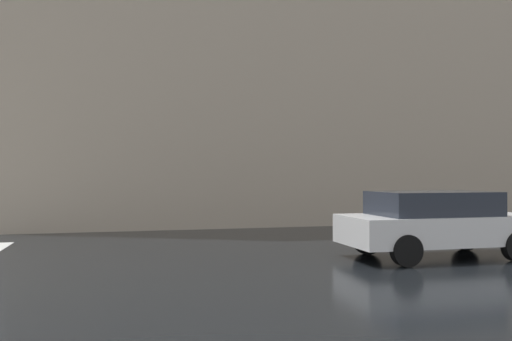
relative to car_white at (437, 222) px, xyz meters
The scene contains 2 objects.
haussmann_block_corner 17.50m from the car_white, 12.55° to the right, with size 15.10×26.60×20.25m.
car_white is the anchor object (origin of this frame).
Camera 1 is at (-4.32, -4.59, 1.76)m, focal length 36.76 mm.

